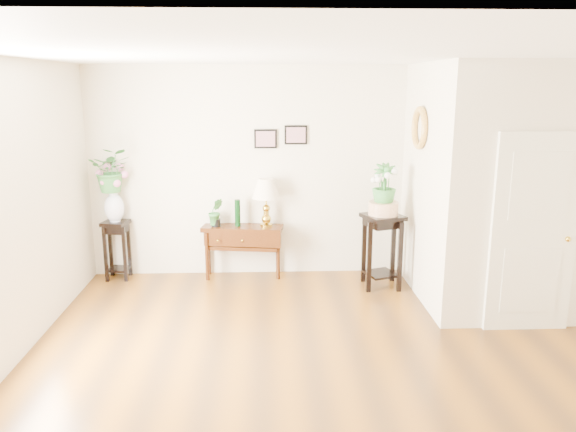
{
  "coord_description": "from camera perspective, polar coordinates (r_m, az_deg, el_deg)",
  "views": [
    {
      "loc": [
        -0.66,
        -4.69,
        2.56
      ],
      "look_at": [
        -0.41,
        1.3,
        1.14
      ],
      "focal_mm": 35.0,
      "sensor_mm": 36.0,
      "label": 1
    }
  ],
  "objects": [
    {
      "name": "floor",
      "position": [
        5.39,
        5.16,
        -15.13
      ],
      "size": [
        6.0,
        5.5,
        0.02
      ],
      "primitive_type": "cube",
      "color": "brown",
      "rests_on": "ground"
    },
    {
      "name": "ceiling",
      "position": [
        4.74,
        5.89,
        16.15
      ],
      "size": [
        6.0,
        5.5,
        0.02
      ],
      "primitive_type": "cube",
      "color": "white",
      "rests_on": "ground"
    },
    {
      "name": "wall_back",
      "position": [
        7.56,
        2.68,
        4.47
      ],
      "size": [
        6.0,
        0.02,
        2.8
      ],
      "primitive_type": "cube",
      "color": "beige",
      "rests_on": "ground"
    },
    {
      "name": "wall_front",
      "position": [
        2.36,
        14.96,
        -16.65
      ],
      "size": [
        6.0,
        0.02,
        2.8
      ],
      "primitive_type": "cube",
      "color": "beige",
      "rests_on": "ground"
    },
    {
      "name": "partition",
      "position": [
        7.13,
        20.49,
        3.1
      ],
      "size": [
        1.8,
        1.95,
        2.8
      ],
      "primitive_type": "cube",
      "color": "beige",
      "rests_on": "floor"
    },
    {
      "name": "door",
      "position": [
        6.31,
        23.69,
        -1.68
      ],
      "size": [
        0.9,
        0.05,
        2.1
      ],
      "primitive_type": "cube",
      "color": "silver",
      "rests_on": "floor"
    },
    {
      "name": "art_print_left",
      "position": [
        7.46,
        -2.3,
        7.84
      ],
      "size": [
        0.3,
        0.02,
        0.25
      ],
      "primitive_type": "cube",
      "color": "black",
      "rests_on": "wall_back"
    },
    {
      "name": "art_print_right",
      "position": [
        7.46,
        0.8,
        8.24
      ],
      "size": [
        0.3,
        0.02,
        0.25
      ],
      "primitive_type": "cube",
      "color": "black",
      "rests_on": "wall_back"
    },
    {
      "name": "wall_ornament",
      "position": [
        6.86,
        13.19,
        8.7
      ],
      "size": [
        0.07,
        0.51,
        0.51
      ],
      "primitive_type": "torus",
      "rotation": [
        0.0,
        1.57,
        0.0
      ],
      "color": "#DBB056",
      "rests_on": "partition"
    },
    {
      "name": "console_table",
      "position": [
        7.59,
        -4.6,
        -3.61
      ],
      "size": [
        1.1,
        0.51,
        0.71
      ],
      "primitive_type": "cube",
      "rotation": [
        0.0,
        0.0,
        -0.15
      ],
      "color": "black",
      "rests_on": "floor"
    },
    {
      "name": "table_lamp",
      "position": [
        7.41,
        -2.24,
        1.63
      ],
      "size": [
        0.43,
        0.43,
        0.64
      ],
      "primitive_type": "cube",
      "rotation": [
        0.0,
        0.0,
        0.19
      ],
      "color": "gold",
      "rests_on": "console_table"
    },
    {
      "name": "green_vase",
      "position": [
        7.46,
        -5.14,
        0.24
      ],
      "size": [
        0.09,
        0.09,
        0.36
      ],
      "primitive_type": "cylinder",
      "rotation": [
        0.0,
        0.0,
        0.34
      ],
      "color": "black",
      "rests_on": "console_table"
    },
    {
      "name": "potted_plant",
      "position": [
        7.48,
        -7.36,
        0.3
      ],
      "size": [
        0.24,
        0.21,
        0.36
      ],
      "primitive_type": "imported",
      "rotation": [
        0.0,
        0.0,
        0.29
      ],
      "color": "#347D35",
      "rests_on": "console_table"
    },
    {
      "name": "plant_stand_a",
      "position": [
        7.83,
        -16.94,
        -3.32
      ],
      "size": [
        0.36,
        0.36,
        0.79
      ],
      "primitive_type": "cube",
      "rotation": [
        0.0,
        0.0,
        -0.2
      ],
      "color": "black",
      "rests_on": "floor"
    },
    {
      "name": "porcelain_vase",
      "position": [
        7.68,
        -17.25,
        1.12
      ],
      "size": [
        0.31,
        0.31,
        0.44
      ],
      "primitive_type": null,
      "rotation": [
        0.0,
        0.0,
        -0.26
      ],
      "color": "silver",
      "rests_on": "plant_stand_a"
    },
    {
      "name": "lily_arrangement",
      "position": [
        7.6,
        -17.49,
        4.55
      ],
      "size": [
        0.56,
        0.49,
        0.58
      ],
      "primitive_type": "imported",
      "rotation": [
        0.0,
        0.0,
        0.08
      ],
      "color": "#347D35",
      "rests_on": "porcelain_vase"
    },
    {
      "name": "plant_stand_b",
      "position": [
        7.29,
        9.49,
        -3.51
      ],
      "size": [
        0.57,
        0.57,
        0.95
      ],
      "primitive_type": "cube",
      "rotation": [
        0.0,
        0.0,
        0.34
      ],
      "color": "black",
      "rests_on": "floor"
    },
    {
      "name": "ceramic_bowl",
      "position": [
        7.15,
        9.66,
        0.75
      ],
      "size": [
        0.47,
        0.47,
        0.17
      ],
      "primitive_type": "cylinder",
      "rotation": [
        0.0,
        0.0,
        -0.31
      ],
      "color": "beige",
      "rests_on": "plant_stand_b"
    },
    {
      "name": "narcissus",
      "position": [
        7.09,
        9.75,
        3.16
      ],
      "size": [
        0.3,
        0.3,
        0.53
      ],
      "primitive_type": "imported",
      "rotation": [
        0.0,
        0.0,
        -0.0
      ],
      "color": "#347D35",
      "rests_on": "ceramic_bowl"
    }
  ]
}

